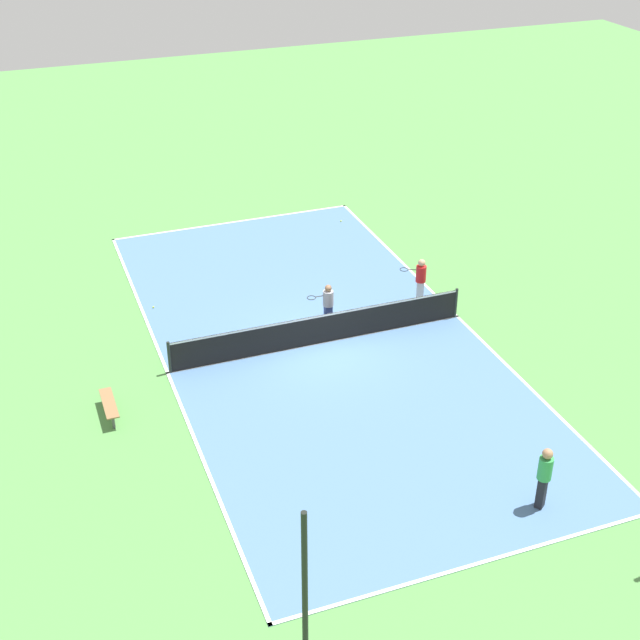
{
  "coord_description": "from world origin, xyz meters",
  "views": [
    {
      "loc": [
        8.74,
        23.41,
        15.35
      ],
      "look_at": [
        0.0,
        0.0,
        0.9
      ],
      "focal_mm": 50.0,
      "sensor_mm": 36.0,
      "label": 1
    }
  ],
  "objects_px": {
    "fence_post_back_right": "(305,601)",
    "bench": "(109,404)",
    "tennis_ball_far_baseline": "(341,221)",
    "player_coach_red": "(420,278)",
    "tennis_ball_midcourt": "(153,307)",
    "player_baseline_gray": "(328,303)",
    "player_far_green": "(544,474)",
    "tennis_net": "(320,328)"
  },
  "relations": [
    {
      "from": "tennis_ball_midcourt",
      "to": "tennis_ball_far_baseline",
      "type": "xyz_separation_m",
      "value": [
        -8.97,
        -4.68,
        0.0
      ]
    },
    {
      "from": "tennis_net",
      "to": "player_baseline_gray",
      "type": "bearing_deg",
      "value": -123.37
    },
    {
      "from": "tennis_net",
      "to": "player_coach_red",
      "type": "bearing_deg",
      "value": -162.36
    },
    {
      "from": "bench",
      "to": "player_baseline_gray",
      "type": "distance_m",
      "value": 8.19
    },
    {
      "from": "bench",
      "to": "player_baseline_gray",
      "type": "height_order",
      "value": "player_baseline_gray"
    },
    {
      "from": "player_far_green",
      "to": "tennis_ball_midcourt",
      "type": "height_order",
      "value": "player_far_green"
    },
    {
      "from": "player_coach_red",
      "to": "tennis_ball_midcourt",
      "type": "relative_size",
      "value": 25.03
    },
    {
      "from": "bench",
      "to": "tennis_ball_far_baseline",
      "type": "bearing_deg",
      "value": 132.79
    },
    {
      "from": "tennis_ball_midcourt",
      "to": "player_far_green",
      "type": "bearing_deg",
      "value": 117.61
    },
    {
      "from": "player_baseline_gray",
      "to": "tennis_ball_far_baseline",
      "type": "distance_m",
      "value": 8.79
    },
    {
      "from": "player_baseline_gray",
      "to": "player_coach_red",
      "type": "height_order",
      "value": "player_coach_red"
    },
    {
      "from": "player_baseline_gray",
      "to": "tennis_ball_midcourt",
      "type": "height_order",
      "value": "player_baseline_gray"
    },
    {
      "from": "tennis_net",
      "to": "tennis_ball_midcourt",
      "type": "bearing_deg",
      "value": -42.44
    },
    {
      "from": "player_coach_red",
      "to": "fence_post_back_right",
      "type": "distance_m",
      "value": 16.3
    },
    {
      "from": "bench",
      "to": "tennis_net",
      "type": "bearing_deg",
      "value": 102.67
    },
    {
      "from": "tennis_ball_far_baseline",
      "to": "player_baseline_gray",
      "type": "bearing_deg",
      "value": 65.43
    },
    {
      "from": "bench",
      "to": "player_coach_red",
      "type": "relative_size",
      "value": 0.93
    },
    {
      "from": "tennis_net",
      "to": "player_coach_red",
      "type": "height_order",
      "value": "player_coach_red"
    },
    {
      "from": "player_baseline_gray",
      "to": "player_coach_red",
      "type": "relative_size",
      "value": 0.91
    },
    {
      "from": "bench",
      "to": "player_far_green",
      "type": "bearing_deg",
      "value": 50.99
    },
    {
      "from": "player_far_green",
      "to": "player_coach_red",
      "type": "bearing_deg",
      "value": 43.3
    },
    {
      "from": "player_far_green",
      "to": "player_coach_red",
      "type": "distance_m",
      "value": 10.84
    },
    {
      "from": "bench",
      "to": "tennis_ball_far_baseline",
      "type": "distance_m",
      "value": 15.53
    },
    {
      "from": "tennis_net",
      "to": "tennis_ball_far_baseline",
      "type": "xyz_separation_m",
      "value": [
        -4.29,
        -8.95,
        -0.52
      ]
    },
    {
      "from": "bench",
      "to": "tennis_ball_far_baseline",
      "type": "xyz_separation_m",
      "value": [
        -11.39,
        -10.55,
        -0.33
      ]
    },
    {
      "from": "player_far_green",
      "to": "tennis_ball_midcourt",
      "type": "relative_size",
      "value": 26.54
    },
    {
      "from": "tennis_ball_midcourt",
      "to": "tennis_net",
      "type": "bearing_deg",
      "value": 137.56
    },
    {
      "from": "player_far_green",
      "to": "tennis_ball_far_baseline",
      "type": "xyz_separation_m",
      "value": [
        -1.86,
        -18.27,
        -1.01
      ]
    },
    {
      "from": "bench",
      "to": "tennis_ball_midcourt",
      "type": "relative_size",
      "value": 23.3
    },
    {
      "from": "tennis_net",
      "to": "tennis_ball_far_baseline",
      "type": "bearing_deg",
      "value": -115.62
    },
    {
      "from": "player_coach_red",
      "to": "tennis_ball_midcourt",
      "type": "bearing_deg",
      "value": 5.95
    },
    {
      "from": "tennis_net",
      "to": "tennis_ball_midcourt",
      "type": "xyz_separation_m",
      "value": [
        4.67,
        -4.27,
        -0.52
      ]
    },
    {
      "from": "tennis_ball_far_baseline",
      "to": "player_coach_red",
      "type": "bearing_deg",
      "value": 89.85
    },
    {
      "from": "player_baseline_gray",
      "to": "fence_post_back_right",
      "type": "relative_size",
      "value": 0.35
    },
    {
      "from": "player_coach_red",
      "to": "tennis_net",
      "type": "bearing_deg",
      "value": 41.63
    },
    {
      "from": "tennis_net",
      "to": "player_coach_red",
      "type": "relative_size",
      "value": 5.91
    },
    {
      "from": "fence_post_back_right",
      "to": "bench",
      "type": "bearing_deg",
      "value": -77.79
    },
    {
      "from": "fence_post_back_right",
      "to": "player_far_green",
      "type": "bearing_deg",
      "value": -159.04
    },
    {
      "from": "tennis_ball_far_baseline",
      "to": "tennis_ball_midcourt",
      "type": "bearing_deg",
      "value": 27.54
    },
    {
      "from": "tennis_ball_midcourt",
      "to": "bench",
      "type": "bearing_deg",
      "value": 67.56
    },
    {
      "from": "tennis_ball_midcourt",
      "to": "fence_post_back_right",
      "type": "relative_size",
      "value": 0.02
    },
    {
      "from": "player_coach_red",
      "to": "tennis_ball_far_baseline",
      "type": "bearing_deg",
      "value": -66.15
    }
  ]
}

